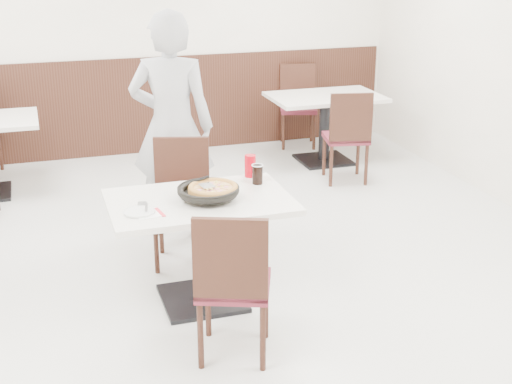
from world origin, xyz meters
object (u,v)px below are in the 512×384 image
object	(u,v)px
cola_glass	(257,175)
bg_table_right	(324,129)
red_cup	(250,166)
main_table	(201,251)
pizza_pan	(208,194)
pizza	(213,190)
diner_person	(172,127)
chair_near	(234,282)
bg_chair_right_near	(346,136)
bg_chair_right_far	(298,107)
chair_far	(181,205)
side_plate	(139,212)

from	to	relation	value
cola_glass	bg_table_right	bearing A→B (deg)	58.02
red_cup	bg_table_right	distance (m)	2.92
main_table	pizza_pan	size ratio (longest dim) A/B	3.16
pizza	diner_person	xyz separation A→B (m)	(-0.02, 1.25, 0.12)
chair_near	pizza_pan	xyz separation A→B (m)	(0.02, 0.66, 0.32)
bg_chair_right_near	bg_chair_right_far	bearing A→B (deg)	101.79
chair_far	cola_glass	size ratio (longest dim) A/B	7.31
chair_far	pizza	xyz separation A→B (m)	(0.09, -0.67, 0.34)
chair_near	bg_table_right	world-z (taller)	chair_near
side_plate	bg_chair_right_far	world-z (taller)	bg_chair_right_far
chair_far	bg_table_right	xyz separation A→B (m)	(2.06, 2.10, -0.10)
red_cup	bg_chair_right_near	world-z (taller)	bg_chair_right_near
diner_person	red_cup	bearing A→B (deg)	134.43
chair_far	side_plate	xyz separation A→B (m)	(-0.42, -0.78, 0.28)
pizza_pan	bg_chair_right_near	distance (m)	2.89
pizza_pan	bg_table_right	xyz separation A→B (m)	(2.01, 2.78, -0.42)
pizza	chair_near	bearing A→B (deg)	-94.71
diner_person	bg_chair_right_far	size ratio (longest dim) A/B	1.96
side_plate	red_cup	size ratio (longest dim) A/B	1.22
main_table	bg_chair_right_far	distance (m)	3.98
bg_table_right	diner_person	bearing A→B (deg)	-142.67
side_plate	bg_chair_right_near	xyz separation A→B (m)	(2.43, 2.21, -0.28)
chair_near	chair_far	distance (m)	1.34
chair_far	chair_near	bearing A→B (deg)	107.41
side_plate	bg_chair_right_near	size ratio (longest dim) A/B	0.20
pizza_pan	diner_person	world-z (taller)	diner_person
chair_near	bg_chair_right_near	size ratio (longest dim) A/B	1.00
red_cup	diner_person	xyz separation A→B (m)	(-0.39, 0.88, 0.10)
pizza_pan	chair_near	bearing A→B (deg)	-91.74
red_cup	bg_table_right	size ratio (longest dim) A/B	0.13
chair_far	bg_table_right	world-z (taller)	chair_far
pizza	bg_chair_right_near	bearing A→B (deg)	47.52
bg_table_right	bg_chair_right_far	bearing A→B (deg)	94.14
bg_chair_right_far	side_plate	bearing A→B (deg)	72.76
chair_near	bg_chair_right_near	distance (m)	3.40
red_cup	bg_chair_right_near	bearing A→B (deg)	48.09
pizza	side_plate	distance (m)	0.52
main_table	bg_chair_right_near	size ratio (longest dim) A/B	1.26
side_plate	red_cup	bearing A→B (deg)	28.76
side_plate	bg_chair_right_near	bearing A→B (deg)	42.32
bg_table_right	bg_chair_right_near	distance (m)	0.68
bg_chair_right_near	pizza_pan	bearing A→B (deg)	-121.08
diner_person	bg_chair_right_near	distance (m)	2.17
diner_person	main_table	bearing A→B (deg)	107.38
chair_far	bg_chair_right_near	size ratio (longest dim) A/B	1.00
chair_near	bg_table_right	size ratio (longest dim) A/B	0.79
bg_table_right	pizza	bearing A→B (deg)	-125.47
pizza_pan	cola_glass	bearing A→B (deg)	27.57
side_plate	diner_person	xyz separation A→B (m)	(0.49, 1.36, 0.17)
side_plate	pizza_pan	bearing A→B (deg)	12.46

